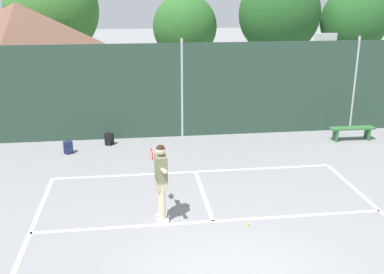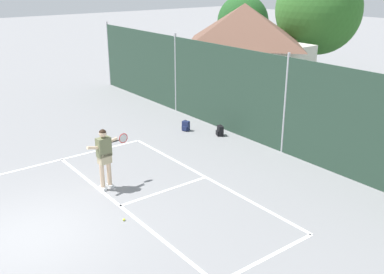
{
  "view_description": "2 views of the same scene",
  "coord_description": "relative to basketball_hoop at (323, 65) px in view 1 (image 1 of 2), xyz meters",
  "views": [
    {
      "loc": [
        -1.69,
        -6.66,
        5.06
      ],
      "look_at": [
        -0.04,
        5.99,
        0.93
      ],
      "focal_mm": 41.99,
      "sensor_mm": 36.0,
      "label": 1
    },
    {
      "loc": [
        9.75,
        -2.48,
        5.95
      ],
      "look_at": [
        -1.35,
        5.99,
        0.84
      ],
      "focal_mm": 41.58,
      "sensor_mm": 36.0,
      "label": 2
    }
  ],
  "objects": [
    {
      "name": "court_markings",
      "position": [
        -5.71,
        -9.53,
        -2.31
      ],
      "size": [
        8.3,
        11.1,
        0.01
      ],
      "color": "white",
      "rests_on": "ground"
    },
    {
      "name": "tennis_player",
      "position": [
        -6.89,
        -7.49,
        -1.2
      ],
      "size": [
        0.35,
        1.42,
        1.85
      ],
      "color": "silver",
      "rests_on": "ground"
    },
    {
      "name": "chainlink_fence",
      "position": [
        -5.71,
        -1.18,
        -0.62
      ],
      "size": [
        26.09,
        0.09,
        3.53
      ],
      "color": "#284233",
      "rests_on": "ground"
    },
    {
      "name": "clubhouse_building",
      "position": [
        -12.06,
        2.84,
        0.11
      ],
      "size": [
        5.63,
        5.3,
        4.66
      ],
      "color": "silver",
      "rests_on": "ground"
    },
    {
      "name": "treeline_backdrop",
      "position": [
        -5.46,
        7.59,
        1.43
      ],
      "size": [
        25.63,
        4.25,
        6.54
      ],
      "color": "brown",
      "rests_on": "ground"
    },
    {
      "name": "tennis_ball",
      "position": [
        -4.95,
        -8.0,
        -2.28
      ],
      "size": [
        0.07,
        0.07,
        0.07
      ],
      "primitive_type": "sphere",
      "color": "#CCE033",
      "rests_on": "ground"
    },
    {
      "name": "backpack_navy",
      "position": [
        -9.63,
        -2.54,
        -2.12
      ],
      "size": [
        0.33,
        0.32,
        0.46
      ],
      "color": "navy",
      "rests_on": "ground"
    },
    {
      "name": "courtside_bench",
      "position": [
        0.23,
        -2.46,
        -1.95
      ],
      "size": [
        1.6,
        0.36,
        0.48
      ],
      "color": "#336B38",
      "rests_on": "ground"
    },
    {
      "name": "basketball_hoop",
      "position": [
        0.0,
        0.0,
        0.0
      ],
      "size": [
        0.9,
        0.67,
        3.55
      ],
      "color": "yellow",
      "rests_on": "ground"
    },
    {
      "name": "backpack_black",
      "position": [
        -8.34,
        -1.83,
        -2.12
      ],
      "size": [
        0.32,
        0.31,
        0.46
      ],
      "color": "black",
      "rests_on": "ground"
    }
  ]
}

